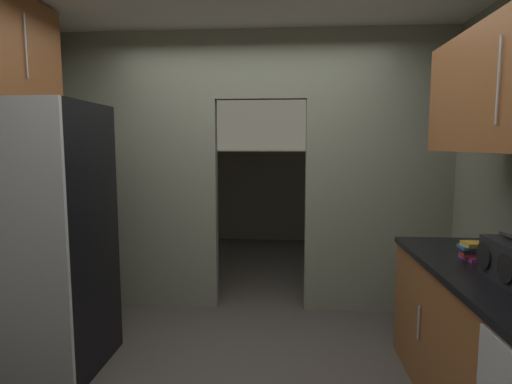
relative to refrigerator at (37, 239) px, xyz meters
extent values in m
cube|color=gray|center=(0.31, 1.23, 0.38)|extent=(1.47, 0.12, 2.63)
cube|color=gray|center=(2.57, 1.23, 0.38)|extent=(1.35, 0.12, 2.63)
cube|color=gray|center=(1.47, 1.23, 1.39)|extent=(0.85, 0.12, 0.62)
cube|color=gray|center=(1.41, 4.14, 0.38)|extent=(3.67, 0.10, 2.63)
cube|color=gray|center=(-0.37, 2.68, 0.38)|extent=(0.10, 2.91, 2.63)
cube|color=gray|center=(3.19, 2.68, 0.38)|extent=(0.10, 2.91, 2.63)
cube|color=black|center=(0.00, 0.02, 0.00)|extent=(0.84, 0.72, 1.86)
cube|color=#B7BABC|center=(0.00, -0.36, 0.00)|extent=(0.84, 0.03, 1.86)
cylinder|color=#B7BABC|center=(2.56, -0.12, -0.47)|extent=(0.01, 0.01, 0.22)
cylinder|color=#B7BABC|center=(2.71, -0.59, 0.95)|extent=(0.01, 0.01, 0.41)
cube|color=brown|center=(-0.24, 0.10, 1.32)|extent=(0.34, 0.92, 0.72)
cylinder|color=#B7BABC|center=(-0.06, 0.10, 1.32)|extent=(0.01, 0.01, 0.43)
cube|color=black|center=(2.87, -0.54, 0.06)|extent=(0.16, 0.37, 0.21)
cylinder|color=black|center=(2.78, -0.65, 0.06)|extent=(0.01, 0.15, 0.15)
cylinder|color=black|center=(2.78, -0.42, 0.06)|extent=(0.01, 0.15, 0.15)
cube|color=#8C3893|center=(2.85, -0.14, -0.04)|extent=(0.11, 0.15, 0.02)
cube|color=red|center=(2.85, -0.14, -0.01)|extent=(0.14, 0.13, 0.03)
cube|color=black|center=(2.85, -0.13, 0.01)|extent=(0.14, 0.15, 0.02)
cube|color=#2D609E|center=(2.84, -0.14, 0.03)|extent=(0.13, 0.12, 0.02)
cube|color=gold|center=(2.85, -0.15, 0.05)|extent=(0.13, 0.12, 0.03)
camera|label=1|loc=(1.72, -2.65, 0.64)|focal=28.65mm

